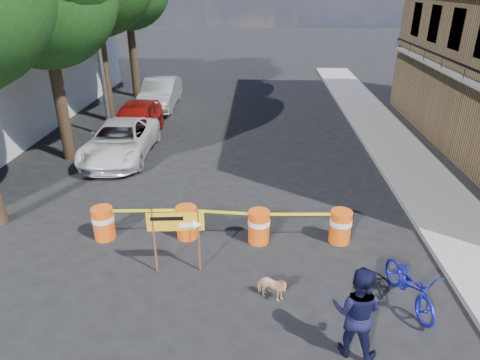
# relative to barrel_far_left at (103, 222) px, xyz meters

# --- Properties ---
(ground) EXTENTS (120.00, 120.00, 0.00)m
(ground) POSITION_rel_barrel_far_left_xyz_m (3.53, -1.39, -0.47)
(ground) COLOR black
(ground) RESTS_ON ground
(sidewalk_east) EXTENTS (2.40, 40.00, 0.15)m
(sidewalk_east) POSITION_rel_barrel_far_left_xyz_m (9.73, 4.61, -0.40)
(sidewalk_east) COLOR gray
(sidewalk_east) RESTS_ON ground
(streetlamp) EXTENTS (1.25, 0.18, 8.00)m
(streetlamp) POSITION_rel_barrel_far_left_xyz_m (-2.40, 8.11, 3.90)
(streetlamp) COLOR gray
(streetlamp) RESTS_ON ground
(barrel_far_left) EXTENTS (0.58, 0.58, 0.90)m
(barrel_far_left) POSITION_rel_barrel_far_left_xyz_m (0.00, 0.00, 0.00)
(barrel_far_left) COLOR #DA4D0C
(barrel_far_left) RESTS_ON ground
(barrel_mid_left) EXTENTS (0.58, 0.58, 0.90)m
(barrel_mid_left) POSITION_rel_barrel_far_left_xyz_m (2.21, 0.15, 0.00)
(barrel_mid_left) COLOR #DA4D0C
(barrel_mid_left) RESTS_ON ground
(barrel_mid_right) EXTENTS (0.58, 0.58, 0.90)m
(barrel_mid_right) POSITION_rel_barrel_far_left_xyz_m (4.14, 0.01, 0.00)
(barrel_mid_right) COLOR #DA4D0C
(barrel_mid_right) RESTS_ON ground
(barrel_far_right) EXTENTS (0.58, 0.58, 0.90)m
(barrel_far_right) POSITION_rel_barrel_far_left_xyz_m (6.28, 0.11, 0.00)
(barrel_far_right) COLOR #DA4D0C
(barrel_far_right) RESTS_ON ground
(detour_sign) EXTENTS (1.30, 0.26, 1.68)m
(detour_sign) POSITION_rel_barrel_far_left_xyz_m (2.39, -1.35, 0.75)
(detour_sign) COLOR #592D19
(detour_sign) RESTS_ON ground
(pedestrian) EXTENTS (1.09, 0.98, 1.86)m
(pedestrian) POSITION_rel_barrel_far_left_xyz_m (5.89, -3.65, 0.46)
(pedestrian) COLOR black
(pedestrian) RESTS_ON ground
(bicycle) EXTENTS (0.88, 1.13, 1.92)m
(bicycle) POSITION_rel_barrel_far_left_xyz_m (7.33, -2.27, 0.49)
(bicycle) COLOR #161BB8
(bicycle) RESTS_ON ground
(dog) EXTENTS (0.80, 0.59, 0.61)m
(dog) POSITION_rel_barrel_far_left_xyz_m (4.42, -2.27, -0.17)
(dog) COLOR #E6B484
(dog) RESTS_ON ground
(suv_white) EXTENTS (2.38, 4.99, 1.37)m
(suv_white) POSITION_rel_barrel_far_left_xyz_m (-1.27, 5.81, 0.22)
(suv_white) COLOR silver
(suv_white) RESTS_ON ground
(sedan_red) EXTENTS (2.09, 4.72, 1.58)m
(sedan_red) POSITION_rel_barrel_far_left_xyz_m (-1.27, 8.18, 0.32)
(sedan_red) COLOR maroon
(sedan_red) RESTS_ON ground
(sedan_silver) EXTENTS (1.79, 4.85, 1.59)m
(sedan_silver) POSITION_rel_barrel_far_left_xyz_m (-1.27, 13.18, 0.32)
(sedan_silver) COLOR #9EA1A5
(sedan_silver) RESTS_ON ground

